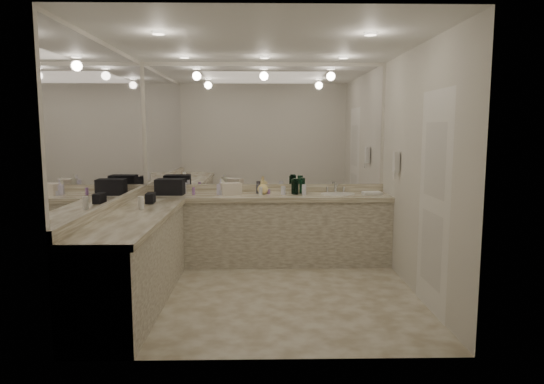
{
  "coord_description": "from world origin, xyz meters",
  "views": [
    {
      "loc": [
        -0.03,
        -4.98,
        1.74
      ],
      "look_at": [
        0.08,
        0.4,
        1.04
      ],
      "focal_mm": 32.0,
      "sensor_mm": 36.0,
      "label": 1
    }
  ],
  "objects_px": {
    "sink": "(338,195)",
    "soap_bottle_b": "(221,187)",
    "wall_phone": "(396,162)",
    "soap_bottle_c": "(263,187)",
    "hand_towel": "(372,193)",
    "soap_bottle_a": "(222,185)",
    "black_toiletry_bag": "(170,187)",
    "cream_cosmetic_case": "(230,189)"
  },
  "relations": [
    {
      "from": "wall_phone",
      "to": "black_toiletry_bag",
      "type": "height_order",
      "value": "wall_phone"
    },
    {
      "from": "sink",
      "to": "hand_towel",
      "type": "distance_m",
      "value": 0.43
    },
    {
      "from": "sink",
      "to": "soap_bottle_b",
      "type": "distance_m",
      "value": 1.52
    },
    {
      "from": "hand_towel",
      "to": "soap_bottle_a",
      "type": "xyz_separation_m",
      "value": [
        -1.93,
        0.13,
        0.09
      ]
    },
    {
      "from": "soap_bottle_a",
      "to": "black_toiletry_bag",
      "type": "bearing_deg",
      "value": -174.82
    },
    {
      "from": "sink",
      "to": "hand_towel",
      "type": "relative_size",
      "value": 1.89
    },
    {
      "from": "wall_phone",
      "to": "soap_bottle_a",
      "type": "relative_size",
      "value": 1.07
    },
    {
      "from": "cream_cosmetic_case",
      "to": "soap_bottle_b",
      "type": "height_order",
      "value": "soap_bottle_b"
    },
    {
      "from": "black_toiletry_bag",
      "to": "hand_towel",
      "type": "distance_m",
      "value": 2.59
    },
    {
      "from": "sink",
      "to": "soap_bottle_b",
      "type": "xyz_separation_m",
      "value": [
        -1.51,
        -0.0,
        0.1
      ]
    },
    {
      "from": "sink",
      "to": "soap_bottle_a",
      "type": "height_order",
      "value": "soap_bottle_a"
    },
    {
      "from": "soap_bottle_b",
      "to": "soap_bottle_c",
      "type": "relative_size",
      "value": 1.08
    },
    {
      "from": "black_toiletry_bag",
      "to": "cream_cosmetic_case",
      "type": "relative_size",
      "value": 1.36
    },
    {
      "from": "soap_bottle_a",
      "to": "soap_bottle_c",
      "type": "xyz_separation_m",
      "value": [
        0.53,
        -0.02,
        -0.02
      ]
    },
    {
      "from": "hand_towel",
      "to": "soap_bottle_b",
      "type": "relative_size",
      "value": 1.17
    },
    {
      "from": "sink",
      "to": "hand_towel",
      "type": "height_order",
      "value": "hand_towel"
    },
    {
      "from": "hand_towel",
      "to": "cream_cosmetic_case",
      "type": "bearing_deg",
      "value": 177.97
    },
    {
      "from": "cream_cosmetic_case",
      "to": "soap_bottle_a",
      "type": "relative_size",
      "value": 1.17
    },
    {
      "from": "wall_phone",
      "to": "soap_bottle_b",
      "type": "relative_size",
      "value": 1.21
    },
    {
      "from": "hand_towel",
      "to": "soap_bottle_a",
      "type": "bearing_deg",
      "value": 176.05
    },
    {
      "from": "soap_bottle_b",
      "to": "soap_bottle_c",
      "type": "distance_m",
      "value": 0.54
    },
    {
      "from": "black_toiletry_bag",
      "to": "cream_cosmetic_case",
      "type": "xyz_separation_m",
      "value": [
        0.77,
        -0.01,
        -0.03
      ]
    },
    {
      "from": "sink",
      "to": "soap_bottle_c",
      "type": "relative_size",
      "value": 2.39
    },
    {
      "from": "sink",
      "to": "black_toiletry_bag",
      "type": "xyz_separation_m",
      "value": [
        -2.16,
        0.02,
        0.11
      ]
    },
    {
      "from": "sink",
      "to": "wall_phone",
      "type": "bearing_deg",
      "value": -39.57
    },
    {
      "from": "soap_bottle_a",
      "to": "soap_bottle_c",
      "type": "relative_size",
      "value": 1.22
    },
    {
      "from": "wall_phone",
      "to": "soap_bottle_c",
      "type": "xyz_separation_m",
      "value": [
        -1.58,
        0.55,
        -0.36
      ]
    },
    {
      "from": "sink",
      "to": "soap_bottle_a",
      "type": "relative_size",
      "value": 1.96
    },
    {
      "from": "sink",
      "to": "soap_bottle_c",
      "type": "height_order",
      "value": "soap_bottle_c"
    },
    {
      "from": "soap_bottle_c",
      "to": "soap_bottle_b",
      "type": "bearing_deg",
      "value": -174.48
    },
    {
      "from": "cream_cosmetic_case",
      "to": "wall_phone",
      "type": "bearing_deg",
      "value": -36.86
    },
    {
      "from": "cream_cosmetic_case",
      "to": "hand_towel",
      "type": "relative_size",
      "value": 1.13
    },
    {
      "from": "soap_bottle_a",
      "to": "soap_bottle_b",
      "type": "xyz_separation_m",
      "value": [
        -0.01,
        -0.08,
        -0.01
      ]
    },
    {
      "from": "wall_phone",
      "to": "hand_towel",
      "type": "xyz_separation_m",
      "value": [
        -0.18,
        0.44,
        -0.43
      ]
    },
    {
      "from": "black_toiletry_bag",
      "to": "sink",
      "type": "bearing_deg",
      "value": -0.43
    },
    {
      "from": "sink",
      "to": "cream_cosmetic_case",
      "type": "relative_size",
      "value": 1.68
    },
    {
      "from": "sink",
      "to": "hand_towel",
      "type": "xyz_separation_m",
      "value": [
        0.43,
        -0.06,
        0.02
      ]
    },
    {
      "from": "wall_phone",
      "to": "black_toiletry_bag",
      "type": "distance_m",
      "value": 2.84
    },
    {
      "from": "black_toiletry_bag",
      "to": "soap_bottle_a",
      "type": "distance_m",
      "value": 0.67
    },
    {
      "from": "wall_phone",
      "to": "soap_bottle_a",
      "type": "distance_m",
      "value": 2.21
    },
    {
      "from": "sink",
      "to": "hand_towel",
      "type": "bearing_deg",
      "value": -7.51
    },
    {
      "from": "sink",
      "to": "soap_bottle_a",
      "type": "distance_m",
      "value": 1.5
    }
  ]
}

